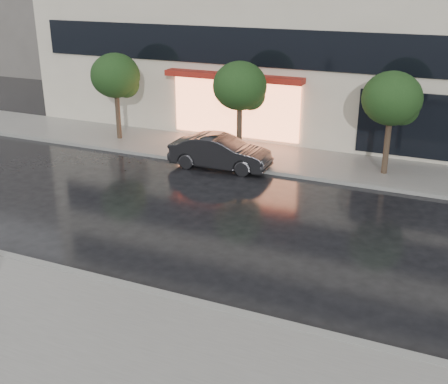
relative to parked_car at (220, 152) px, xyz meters
The scene contains 9 objects.
ground 8.89m from the parked_car, 69.50° to the right, with size 120.00×120.00×0.00m, color black.
sidewalk_near 11.97m from the parked_car, 74.96° to the right, with size 60.00×4.50×0.12m, color slate.
sidewalk_far 3.71m from the parked_car, 32.14° to the left, with size 60.00×3.50×0.12m, color slate.
curb_near 9.82m from the parked_car, 71.54° to the right, with size 60.00×0.25×0.14m, color gray.
curb_far 3.17m from the parked_car, ahead, with size 60.00×0.25×0.14m, color gray.
tree_far_west 6.49m from the parked_car, 163.49° to the left, with size 2.20×2.20×3.99m.
tree_mid_west 2.85m from the parked_car, 84.58° to the left, with size 2.20×2.20×3.99m.
tree_mid_east 6.79m from the parked_car, 15.68° to the left, with size 2.20×2.20×3.99m.
parked_car is the anchor object (origin of this frame).
Camera 1 is at (5.64, -10.98, 7.26)m, focal length 45.00 mm.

